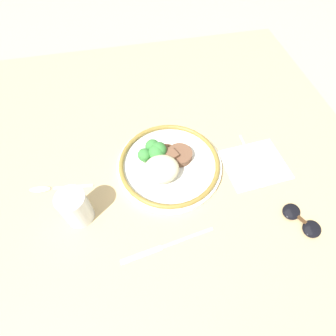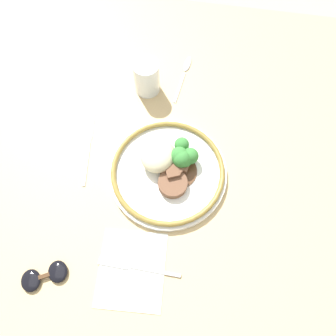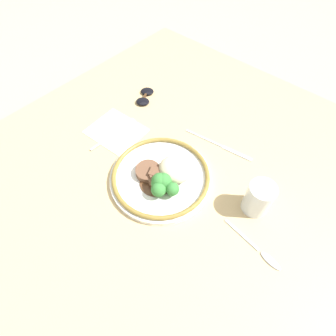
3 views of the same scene
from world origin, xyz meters
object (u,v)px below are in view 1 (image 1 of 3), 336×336
Objects in this scene: plate at (167,163)px; knife at (165,246)px; juice_glass at (76,208)px; spoon at (48,189)px; sunglasses at (301,220)px; fork at (253,165)px.

knife is at bearing 76.90° from plate.
juice_glass is 0.57× the size of spoon.
sunglasses is at bearing 166.51° from juice_glass.
juice_glass is 0.52m from sunglasses.
spoon is (0.31, 0.00, -0.02)m from plate.
plate is 3.00× the size of juice_glass.
spoon reaches higher than knife.
spoon is at bearing -46.80° from knife.
plate is 1.26× the size of knife.
spoon is 0.62m from sunglasses.
plate reaches higher than fork.
sunglasses is (-0.05, 0.17, 0.00)m from fork.
sunglasses is at bearing 142.05° from plate.
knife is 2.06× the size of sunglasses.
juice_glass is at bearing 22.31° from plate.
plate reaches higher than knife.
plate reaches higher than spoon.
juice_glass is at bearing -40.67° from knife.
knife is (0.05, 0.21, -0.02)m from plate.
juice_glass is 0.42× the size of knife.
knife is at bearing 147.91° from juice_glass.
fork is 0.81× the size of knife.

